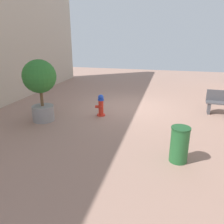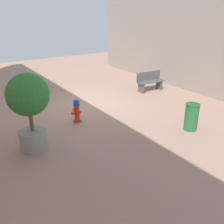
{
  "view_description": "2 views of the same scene",
  "coord_description": "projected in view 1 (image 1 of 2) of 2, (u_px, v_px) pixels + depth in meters",
  "views": [
    {
      "loc": [
        -1.6,
        9.36,
        3.02
      ],
      "look_at": [
        0.08,
        2.79,
        0.68
      ],
      "focal_mm": 35.72,
      "sensor_mm": 36.0,
      "label": 1
    },
    {
      "loc": [
        4.56,
        9.11,
        3.8
      ],
      "look_at": [
        0.19,
        2.61,
        0.62
      ],
      "focal_mm": 40.53,
      "sensor_mm": 36.0,
      "label": 2
    }
  ],
  "objects": [
    {
      "name": "ground_plane",
      "position": [
        129.0,
        107.0,
        9.93
      ],
      "size": [
        23.4,
        23.4,
        0.0
      ],
      "primitive_type": "plane",
      "color": "#9E7A6B"
    },
    {
      "name": "fire_hydrant",
      "position": [
        101.0,
        105.0,
        8.73
      ],
      "size": [
        0.4,
        0.42,
        0.86
      ],
      "color": "red",
      "rests_on": "ground_plane"
    },
    {
      "name": "planter_tree",
      "position": [
        40.0,
        83.0,
        7.91
      ],
      "size": [
        1.18,
        1.18,
        2.25
      ],
      "color": "gray",
      "rests_on": "ground_plane"
    },
    {
      "name": "trash_bin",
      "position": [
        179.0,
        144.0,
        5.51
      ],
      "size": [
        0.47,
        0.47,
        0.92
      ],
      "color": "#266633",
      "rests_on": "ground_plane"
    }
  ]
}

